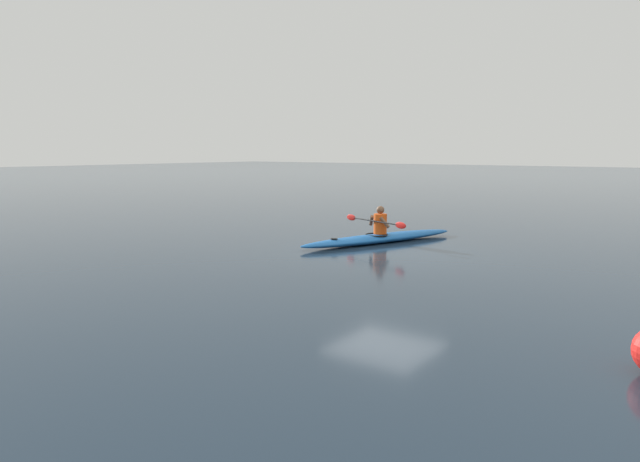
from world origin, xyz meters
TOP-DOWN VIEW (x-y plane):
  - ground_plane at (0.00, 0.00)m, footprint 160.00×160.00m
  - kayak at (0.80, -1.06)m, footprint 2.32×5.06m
  - kayaker at (0.81, -1.03)m, footprint 2.34×0.85m

SIDE VIEW (x-z plane):
  - ground_plane at x=0.00m, z-range 0.00..0.00m
  - kayak at x=0.80m, z-range 0.00..0.24m
  - kayaker at x=0.81m, z-range 0.18..0.94m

